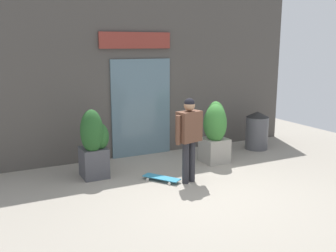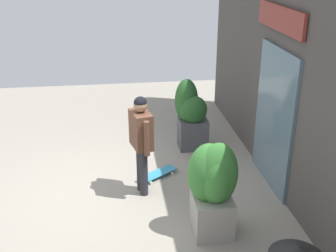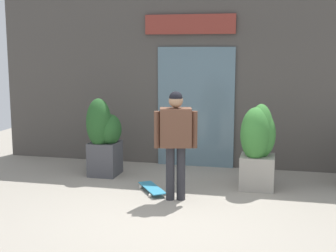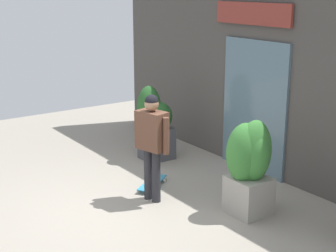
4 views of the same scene
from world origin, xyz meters
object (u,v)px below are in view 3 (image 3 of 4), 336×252
(skateboard, at_px, (152,188))
(planter_box_left, at_px, (104,138))
(skateboarder, at_px, (176,134))
(planter_box_right, at_px, (258,141))

(skateboard, bearing_deg, planter_box_left, 20.34)
(skateboarder, distance_m, skateboard, 1.07)
(skateboarder, distance_m, planter_box_right, 1.46)
(skateboarder, height_order, planter_box_left, skateboarder)
(skateboard, bearing_deg, planter_box_right, -104.51)
(skateboard, bearing_deg, skateboarder, -157.39)
(planter_box_left, bearing_deg, skateboard, -35.31)
(skateboard, xyz_separation_m, planter_box_right, (1.60, 0.58, 0.72))
(planter_box_left, distance_m, planter_box_right, 2.69)
(planter_box_left, xyz_separation_m, planter_box_right, (2.68, -0.19, 0.09))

